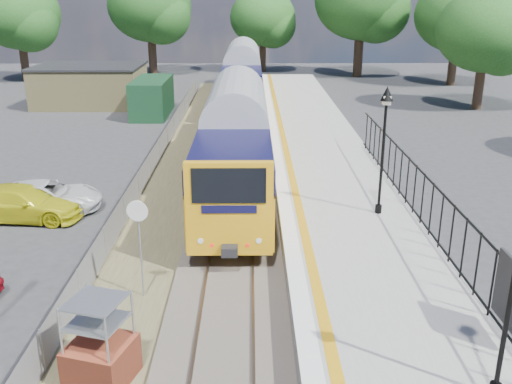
{
  "coord_description": "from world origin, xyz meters",
  "views": [
    {
      "loc": [
        0.67,
        -13.31,
        8.5
      ],
      "look_at": [
        0.84,
        5.18,
        2.0
      ],
      "focal_mm": 40.0,
      "sensor_mm": 36.0,
      "label": 1
    }
  ],
  "objects_px": {
    "brick_plinth": "(100,343)",
    "victorian_lamp_north": "(385,121)",
    "car_yellow": "(23,203)",
    "train": "(240,94)",
    "car_white": "(45,197)",
    "speed_sign": "(139,232)"
  },
  "relations": [
    {
      "from": "brick_plinth",
      "to": "victorian_lamp_north",
      "type": "bearing_deg",
      "value": 45.92
    },
    {
      "from": "car_yellow",
      "to": "victorian_lamp_north",
      "type": "bearing_deg",
      "value": -92.64
    },
    {
      "from": "train",
      "to": "car_white",
      "type": "height_order",
      "value": "train"
    },
    {
      "from": "victorian_lamp_north",
      "to": "car_yellow",
      "type": "height_order",
      "value": "victorian_lamp_north"
    },
    {
      "from": "train",
      "to": "victorian_lamp_north",
      "type": "bearing_deg",
      "value": -72.96
    },
    {
      "from": "victorian_lamp_north",
      "to": "speed_sign",
      "type": "bearing_deg",
      "value": -150.02
    },
    {
      "from": "car_yellow",
      "to": "car_white",
      "type": "height_order",
      "value": "car_yellow"
    },
    {
      "from": "car_white",
      "to": "victorian_lamp_north",
      "type": "bearing_deg",
      "value": -106.35
    },
    {
      "from": "brick_plinth",
      "to": "speed_sign",
      "type": "xyz_separation_m",
      "value": [
        0.25,
        3.82,
        1.07
      ]
    },
    {
      "from": "victorian_lamp_north",
      "to": "car_white",
      "type": "xyz_separation_m",
      "value": [
        -13.04,
        2.55,
        -3.66
      ]
    },
    {
      "from": "victorian_lamp_north",
      "to": "speed_sign",
      "type": "height_order",
      "value": "victorian_lamp_north"
    },
    {
      "from": "train",
      "to": "brick_plinth",
      "type": "distance_m",
      "value": 25.79
    },
    {
      "from": "car_yellow",
      "to": "car_white",
      "type": "distance_m",
      "value": 1.02
    },
    {
      "from": "speed_sign",
      "to": "car_white",
      "type": "height_order",
      "value": "speed_sign"
    },
    {
      "from": "victorian_lamp_north",
      "to": "speed_sign",
      "type": "distance_m",
      "value": 9.27
    },
    {
      "from": "speed_sign",
      "to": "car_white",
      "type": "bearing_deg",
      "value": 134.93
    },
    {
      "from": "speed_sign",
      "to": "car_yellow",
      "type": "xyz_separation_m",
      "value": [
        -5.79,
        6.2,
        -1.43
      ]
    },
    {
      "from": "train",
      "to": "speed_sign",
      "type": "relative_size",
      "value": 13.35
    },
    {
      "from": "victorian_lamp_north",
      "to": "brick_plinth",
      "type": "xyz_separation_m",
      "value": [
        -8.05,
        -8.32,
        -3.26
      ]
    },
    {
      "from": "train",
      "to": "car_white",
      "type": "distance_m",
      "value": 16.74
    },
    {
      "from": "speed_sign",
      "to": "car_yellow",
      "type": "height_order",
      "value": "speed_sign"
    },
    {
      "from": "train",
      "to": "car_white",
      "type": "bearing_deg",
      "value": -117.7
    }
  ]
}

